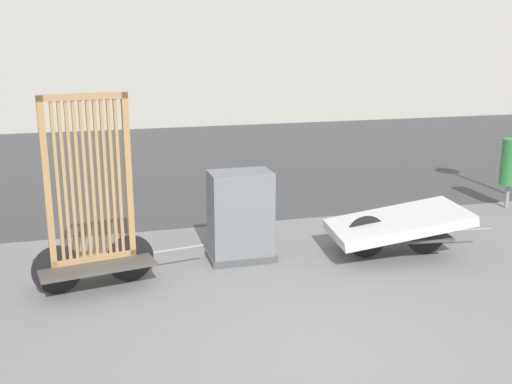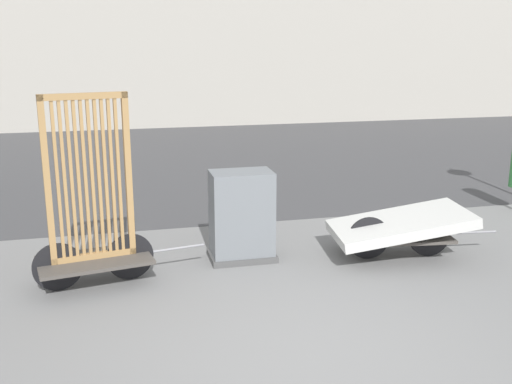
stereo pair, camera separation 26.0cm
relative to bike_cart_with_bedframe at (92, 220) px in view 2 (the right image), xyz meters
The scene contains 5 objects.
ground_plane 3.01m from the bike_cart_with_bedframe, 48.43° to the right, with size 60.00×60.00×0.00m, color slate.
road_strip 7.56m from the bike_cart_with_bedframe, 75.13° to the left, with size 56.00×10.69×0.01m.
bike_cart_with_bedframe is the anchor object (origin of this frame).
bike_cart_with_mattress 3.88m from the bike_cart_with_bedframe, ahead, with size 2.26×1.22×0.65m.
utility_cabinet 1.90m from the bike_cart_with_bedframe, 12.97° to the left, with size 0.85×0.56×1.17m.
Camera 2 is at (-1.64, -4.63, 2.80)m, focal length 42.00 mm.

